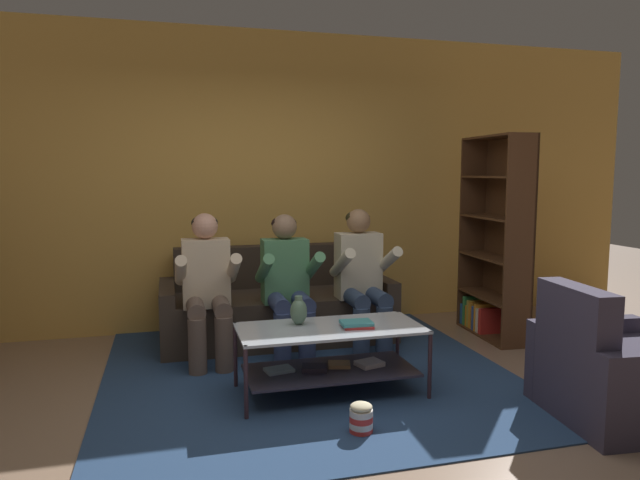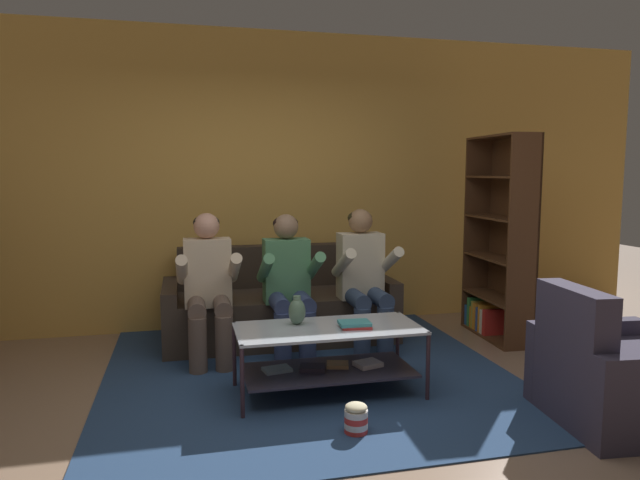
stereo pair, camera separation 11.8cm
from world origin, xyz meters
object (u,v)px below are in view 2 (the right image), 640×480
armchair (615,377)px  popcorn_tub (356,418)px  couch (279,308)px  coffee_table (328,350)px  person_seated_middle (289,279)px  person_seated_right (364,274)px  vase (297,311)px  person_seated_left (208,282)px  book_stack (355,324)px  bookshelf (500,254)px

armchair → popcorn_tub: 1.61m
couch → armchair: armchair is taller
armchair → coffee_table: bearing=151.9°
person_seated_middle → person_seated_right: size_ratio=0.97×
vase → person_seated_left: bearing=126.3°
person_seated_left → couch: bearing=38.1°
person_seated_left → popcorn_tub: (0.78, -1.54, -0.56)m
vase → armchair: armchair is taller
popcorn_tub → armchair: bearing=-7.6°
armchair → person_seated_right: bearing=120.9°
vase → book_stack: bearing=-24.6°
bookshelf → armchair: bookshelf is taller
person_seated_left → popcorn_tub: size_ratio=6.43×
person_seated_right → popcorn_tub: person_seated_right is taller
vase → bookshelf: bookshelf is taller
person_seated_middle → person_seated_right: 0.66m
bookshelf → armchair: (-0.32, -1.87, -0.49)m
person_seated_left → person_seated_right: (1.31, 0.00, 0.01)m
couch → book_stack: (0.29, -1.47, 0.21)m
vase → popcorn_tub: size_ratio=1.08×
person_seated_left → person_seated_right: person_seated_right is taller
person_seated_right → bookshelf: bearing=4.8°
vase → popcorn_tub: bearing=-75.1°
book_stack → popcorn_tub: bearing=-106.2°
coffee_table → armchair: size_ratio=1.39×
book_stack → bookshelf: (1.73, 1.07, 0.28)m
person_seated_left → book_stack: (0.95, -0.95, -0.16)m
person_seated_right → coffee_table: person_seated_right is taller
couch → popcorn_tub: (0.12, -2.05, -0.19)m
person_seated_middle → bookshelf: 2.03m
couch → vase: size_ratio=10.28×
vase → bookshelf: (2.11, 0.89, 0.21)m
vase → popcorn_tub: 0.92m
book_stack → popcorn_tub: (-0.17, -0.59, -0.40)m
person_seated_right → bookshelf: size_ratio=0.65×
person_seated_right → person_seated_left: bearing=-179.9°
vase → popcorn_tub: (0.20, -0.76, -0.48)m
person_seated_middle → vase: (-0.08, -0.78, -0.08)m
couch → popcorn_tub: 2.07m
coffee_table → armchair: 1.81m
person_seated_middle → book_stack: bearing=-73.1°
person_seated_middle → armchair: size_ratio=1.29×
person_seated_right → popcorn_tub: 1.73m
person_seated_middle → couch: bearing=90.0°
person_seated_left → book_stack: bearing=-45.1°
person_seated_left → person_seated_middle: 0.66m
person_seated_middle → coffee_table: 0.96m
couch → vase: 1.33m
coffee_table → person_seated_left: bearing=130.5°
armchair → couch: bearing=127.0°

